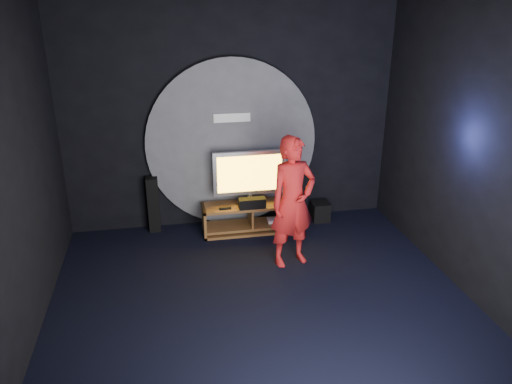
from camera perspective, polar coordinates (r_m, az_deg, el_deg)
The scene contains 14 objects.
floor at distance 6.02m, azimuth 0.90°, elevation -13.12°, with size 5.00×5.00×0.00m, color black.
back_wall at distance 7.59m, azimuth -2.89°, elevation 8.89°, with size 5.00×0.04×3.50m, color black.
front_wall at distance 3.05m, azimuth 10.85°, elevation -12.42°, with size 5.00×0.04×3.50m, color black.
left_wall at distance 5.33m, azimuth -26.35°, elevation 0.89°, with size 0.04×5.00×3.50m, color black.
right_wall at distance 6.21m, azimuth 24.29°, elevation 4.00°, with size 0.04×5.00×3.50m, color black.
wall_disc_panel at distance 7.65m, azimuth -2.77°, elevation 5.52°, with size 2.60×0.11×2.60m.
media_console at distance 7.71m, azimuth -0.59°, elevation -3.13°, with size 1.47×0.45×0.45m.
tv at distance 7.50m, azimuth -0.75°, elevation 1.96°, with size 1.10×0.22×0.82m.
center_speaker at distance 7.44m, azimuth -0.45°, elevation -1.29°, with size 0.40×0.15×0.15m, color black.
remote at distance 7.43m, azimuth -3.53°, elevation -1.89°, with size 0.18×0.05×0.02m, color black.
tower_speaker_left at distance 7.79m, azimuth -11.64°, elevation -1.40°, with size 0.17×0.19×0.87m, color black.
tower_speaker_right at distance 7.92m, azimuth 4.69°, elevation -0.58°, with size 0.17×0.19×0.87m, color black.
subwoofer at distance 8.14m, azimuth 7.34°, elevation -2.21°, with size 0.28×0.28×0.31m, color black.
player at distance 6.56m, azimuth 4.22°, elevation -1.16°, with size 0.65×0.43×1.78m, color red.
Camera 1 is at (-1.02, -4.82, 3.45)m, focal length 35.00 mm.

